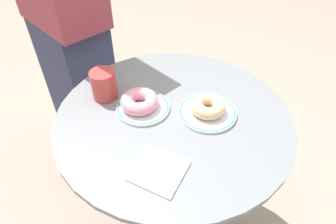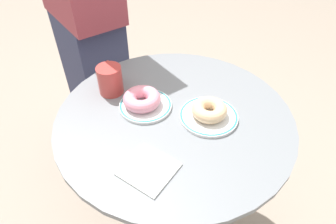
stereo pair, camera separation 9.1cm
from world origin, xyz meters
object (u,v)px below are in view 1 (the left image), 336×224
plate_left (143,107)px  paper_napkin (159,171)px  donut_glazed (208,106)px  cafe_table (173,161)px  coffee_mug (104,84)px  donut_pink_frosted (139,101)px  person_figure (66,23)px  plate_right (207,112)px

plate_left → paper_napkin: size_ratio=1.33×
donut_glazed → paper_napkin: size_ratio=0.86×
cafe_table → donut_glazed: donut_glazed is taller
plate_left → coffee_mug: size_ratio=1.54×
cafe_table → donut_pink_frosted: 0.30m
cafe_table → donut_pink_frosted: (-0.11, -0.01, 0.28)m
paper_napkin → person_figure: (-0.61, 0.51, 0.09)m
plate_right → coffee_mug: (-0.36, -0.03, 0.04)m
cafe_table → paper_napkin: bearing=-81.0°
plate_left → plate_right: bearing=13.0°
plate_right → paper_napkin: (-0.07, -0.27, -0.00)m
plate_right → person_figure: 0.73m
donut_glazed → person_figure: bearing=160.0°
donut_glazed → coffee_mug: size_ratio=0.99×
cafe_table → paper_napkin: size_ratio=5.84×
plate_left → donut_glazed: size_ratio=1.55×
paper_napkin → coffee_mug: 0.38m
plate_right → paper_napkin: plate_right is taller
paper_napkin → person_figure: 0.81m
person_figure → paper_napkin: bearing=-40.0°
donut_pink_frosted → person_figure: (-0.47, 0.30, 0.06)m
donut_glazed → person_figure: person_figure is taller
donut_glazed → plate_left: bearing=-167.0°
coffee_mug → person_figure: (-0.32, 0.28, 0.05)m
coffee_mug → cafe_table: bearing=-2.2°
plate_right → coffee_mug: coffee_mug is taller
donut_pink_frosted → paper_napkin: 0.26m
plate_left → donut_glazed: 0.21m
cafe_table → coffee_mug: size_ratio=6.76×
donut_pink_frosted → donut_glazed: 0.22m
paper_napkin → person_figure: bearing=140.0°
plate_left → donut_pink_frosted: size_ratio=1.41×
cafe_table → plate_right: size_ratio=4.09×
donut_pink_frosted → paper_napkin: bearing=-55.3°
cafe_table → person_figure: 0.73m
cafe_table → plate_right: 0.27m
plate_right → person_figure: person_figure is taller
plate_right → person_figure: size_ratio=0.11×
plate_right → plate_left: bearing=-167.0°
plate_left → person_figure: bearing=148.1°
paper_napkin → plate_left: bearing=122.4°
donut_glazed → person_figure: 0.73m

